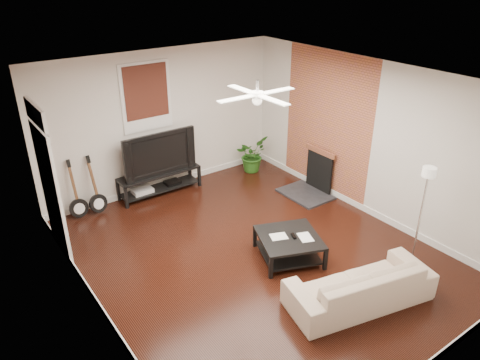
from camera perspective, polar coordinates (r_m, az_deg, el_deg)
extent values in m
cube|color=black|center=(7.44, 1.83, -9.10)|extent=(5.00, 6.00, 0.01)
cube|color=white|center=(6.27, 2.19, 12.37)|extent=(5.00, 6.00, 0.01)
cube|color=silver|center=(9.12, -9.69, 7.22)|extent=(5.00, 0.01, 2.80)
cube|color=silver|center=(5.05, 23.68, -11.17)|extent=(5.00, 0.01, 2.80)
cube|color=silver|center=(5.73, -18.33, -5.57)|extent=(0.01, 6.00, 2.80)
cube|color=silver|center=(8.39, 15.70, 4.94)|extent=(0.01, 6.00, 2.80)
cube|color=#B16139|center=(8.99, 10.76, 6.86)|extent=(0.02, 2.20, 2.80)
cube|color=black|center=(9.14, 9.02, 0.97)|extent=(0.80, 1.10, 0.92)
cube|color=#401A11|center=(8.81, -11.62, 10.15)|extent=(1.00, 0.06, 1.30)
cube|color=white|center=(7.46, -22.65, -0.06)|extent=(0.08, 1.00, 2.50)
cube|color=black|center=(9.27, -9.98, -0.31)|extent=(1.66, 0.44, 0.46)
imported|color=black|center=(9.02, -10.36, 3.49)|extent=(1.49, 0.19, 0.86)
cube|color=black|center=(7.27, 6.11, -8.31)|extent=(1.19, 1.19, 0.39)
imported|color=tan|center=(6.54, 14.75, -12.46)|extent=(2.14, 1.22, 0.59)
imported|color=#275D1A|center=(10.07, 1.45, 3.21)|extent=(0.89, 0.85, 0.76)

